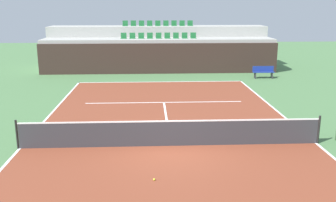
% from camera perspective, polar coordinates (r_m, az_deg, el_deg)
% --- Properties ---
extents(ground_plane, '(80.00, 80.00, 0.00)m').
position_cam_1_polar(ground_plane, '(14.02, 0.41, -6.77)').
color(ground_plane, '#477042').
extents(court_surface, '(11.00, 24.00, 0.01)m').
position_cam_1_polar(court_surface, '(14.02, 0.41, -6.75)').
color(court_surface, brown).
rests_on(court_surface, ground_plane).
extents(baseline_far, '(11.00, 0.10, 0.00)m').
position_cam_1_polar(baseline_far, '(25.53, -1.11, 2.89)').
color(baseline_far, white).
rests_on(baseline_far, court_surface).
extents(sideline_left, '(0.10, 24.00, 0.00)m').
position_cam_1_polar(sideline_left, '(14.77, -21.36, -6.64)').
color(sideline_left, white).
rests_on(sideline_left, court_surface).
extents(sideline_right, '(0.10, 24.00, 0.00)m').
position_cam_1_polar(sideline_right, '(15.31, 21.34, -5.91)').
color(sideline_right, white).
rests_on(sideline_right, court_surface).
extents(service_line_far, '(8.26, 0.10, 0.00)m').
position_cam_1_polar(service_line_far, '(20.12, -0.62, -0.21)').
color(service_line_far, white).
rests_on(service_line_far, court_surface).
extents(centre_service_line, '(0.10, 6.40, 0.00)m').
position_cam_1_polar(centre_service_line, '(17.04, -0.20, -2.88)').
color(centre_service_line, white).
rests_on(centre_service_line, court_surface).
extents(back_wall, '(17.86, 0.30, 2.26)m').
position_cam_1_polar(back_wall, '(28.61, -1.32, 6.39)').
color(back_wall, '#33231E').
rests_on(back_wall, ground_plane).
extents(stands_tier_lower, '(17.86, 2.40, 2.51)m').
position_cam_1_polar(stands_tier_lower, '(29.93, -1.39, 6.97)').
color(stands_tier_lower, '#9E9E99').
rests_on(stands_tier_lower, ground_plane).
extents(stands_tier_upper, '(17.86, 2.40, 3.34)m').
position_cam_1_polar(stands_tier_upper, '(32.27, -1.51, 8.24)').
color(stands_tier_upper, '#9E9E99').
rests_on(stands_tier_upper, ground_plane).
extents(seating_row_lower, '(5.86, 0.44, 0.44)m').
position_cam_1_polar(seating_row_lower, '(29.88, -1.42, 9.62)').
color(seating_row_lower, '#1E6633').
rests_on(seating_row_lower, stands_tier_lower).
extents(seating_row_upper, '(5.86, 0.44, 0.44)m').
position_cam_1_polar(seating_row_upper, '(32.22, -1.54, 11.43)').
color(seating_row_upper, '#1E6633').
rests_on(seating_row_upper, stands_tier_upper).
extents(tennis_net, '(11.08, 0.08, 1.07)m').
position_cam_1_polar(tennis_net, '(13.85, 0.41, -4.81)').
color(tennis_net, black).
rests_on(tennis_net, court_surface).
extents(player_bench, '(1.50, 0.40, 0.85)m').
position_cam_1_polar(player_bench, '(27.62, 14.13, 4.37)').
color(player_bench, navy).
rests_on(player_bench, ground_plane).
extents(tennis_ball_0, '(0.07, 0.07, 0.07)m').
position_cam_1_polar(tennis_ball_0, '(11.40, -2.08, -11.69)').
color(tennis_ball_0, '#CCE033').
rests_on(tennis_ball_0, court_surface).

